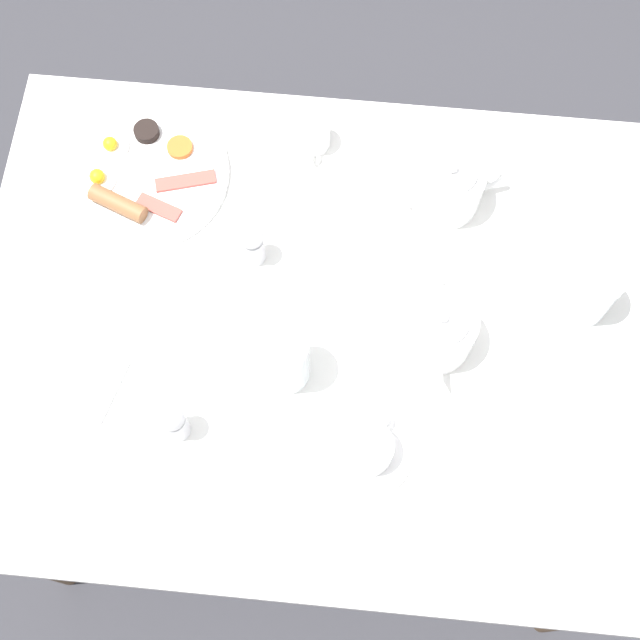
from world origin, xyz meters
name	(u,v)px	position (x,y,z in m)	size (l,w,h in m)	color
ground_plane	(320,429)	(0.00, 0.00, 0.00)	(8.00, 8.00, 0.00)	#333338
table	(320,338)	(0.00, 0.00, 0.67)	(0.91, 1.20, 0.74)	white
breakfast_plate	(141,174)	(-0.25, -0.35, 0.75)	(0.31, 0.31, 0.04)	white
teapot_near	(449,186)	(-0.26, 0.20, 0.79)	(0.12, 0.20, 0.12)	white
teapot_far	(438,330)	(0.01, 0.19, 0.79)	(0.21, 0.12, 0.12)	white
teacup_with_saucer_left	(368,450)	(0.21, 0.10, 0.77)	(0.15, 0.15, 0.06)	white
water_glass_tall	(284,359)	(0.09, -0.05, 0.81)	(0.08, 0.08, 0.14)	white
water_glass_short	(592,291)	(-0.08, 0.44, 0.81)	(0.08, 0.08, 0.13)	white
creamer_jug	(314,135)	(-0.35, -0.04, 0.77)	(0.08, 0.06, 0.06)	white
pepper_grinder	(174,422)	(0.20, -0.21, 0.79)	(0.04, 0.04, 0.10)	#BCBCC1
salt_grinder	(252,244)	(-0.11, -0.13, 0.79)	(0.04, 0.04, 0.10)	#BCBCC1
napkin_folded	(70,376)	(0.13, -0.40, 0.74)	(0.15, 0.19, 0.01)	white
fork_by_plate	(502,542)	(0.33, 0.32, 0.74)	(0.11, 0.14, 0.00)	silver
knife_by_plate	(575,437)	(0.16, 0.43, 0.74)	(0.19, 0.14, 0.00)	silver
spoon_for_tea	(171,506)	(0.33, -0.20, 0.74)	(0.05, 0.17, 0.00)	silver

